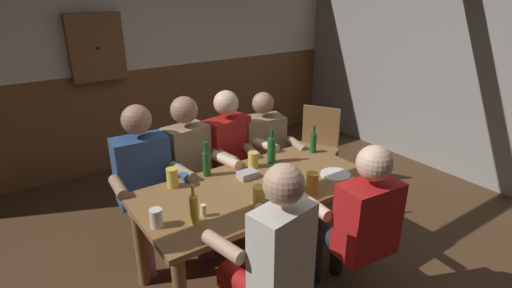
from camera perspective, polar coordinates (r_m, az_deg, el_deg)
The scene contains 26 objects.
ground_plane at distance 3.25m, azimuth 0.29°, elevation -17.56°, with size 6.75×6.75×0.00m, color #4C331E.
back_wall_upper at distance 4.83m, azimuth -18.39°, elevation 18.20°, with size 5.63×0.12×1.38m, color beige.
back_wall_wainscot at distance 5.05m, azimuth -16.69°, elevation 3.82°, with size 5.63×0.12×1.15m, color brown.
side_wall_concrete at distance 4.85m, azimuth 29.76°, elevation 9.58°, with size 0.12×4.99×2.53m, color gray.
dining_table at distance 2.91m, azimuth 0.07°, elevation -7.80°, with size 1.71×0.85×0.73m.
person_0 at distance 3.17m, azimuth -15.60°, elevation -4.57°, with size 0.57×0.53×1.25m.
person_1 at distance 3.29m, azimuth -8.99°, elevation -3.13°, with size 0.52×0.56×1.25m.
person_2 at distance 3.47m, azimuth -3.29°, elevation -1.59°, with size 0.58×0.56×1.25m.
person_3 at distance 3.67m, azimuth 1.46°, elevation -0.82°, with size 0.56×0.60×1.17m.
person_4 at distance 2.27m, azimuth 2.04°, elevation -15.66°, with size 0.52×0.55×1.26m.
person_5 at distance 2.68m, azimuth 14.49°, elevation -10.36°, with size 0.55×0.55×1.20m.
chair_empty_near_right at distance 4.23m, azimuth 8.67°, elevation -0.41°, with size 0.60×0.60×0.88m.
table_candle at distance 2.51m, azimuth -7.57°, elevation -9.44°, with size 0.04×0.04×0.08m, color #F9E08C.
condiment_caddy at distance 2.95m, azimuth -1.23°, elevation -4.41°, with size 0.14×0.10×0.05m, color #B2B7BC.
plate_0 at distance 3.06m, azimuth 11.33°, elevation -4.30°, with size 0.23×0.23×0.01m, color white.
bottle_0 at distance 3.40m, azimuth 8.23°, elevation 0.28°, with size 0.05×0.05×0.24m.
bottle_1 at distance 2.98m, azimuth -7.12°, elevation -2.66°, with size 0.06×0.06×0.27m.
bottle_2 at distance 2.42m, azimuth -8.88°, elevation -9.17°, with size 0.05×0.05×0.26m.
bottle_3 at distance 3.17m, azimuth 2.24°, elevation -0.77°, with size 0.07×0.07×0.29m.
pint_glass_0 at distance 2.85m, azimuth 3.13°, elevation -4.88°, with size 0.08×0.08×0.10m, color #4C2D19.
pint_glass_1 at distance 3.11m, azimuth -0.41°, elevation -2.27°, with size 0.08×0.08×0.12m, color #E5C64C.
pint_glass_2 at distance 2.87m, azimuth -11.91°, elevation -4.76°, with size 0.08×0.08×0.14m, color #E5C64C.
pint_glass_3 at distance 2.75m, azimuth 8.06°, elevation -5.59°, with size 0.08×0.08×0.15m, color gold.
pint_glass_4 at distance 2.61m, azimuth 0.44°, elevation -7.32°, with size 0.08×0.08×0.12m, color #E5C64C.
pint_glass_5 at distance 2.45m, azimuth -14.11°, elevation -10.26°, with size 0.08×0.08×0.11m, color white.
wall_dart_cabinet at distance 4.64m, azimuth -21.95°, elevation 12.75°, with size 0.56×0.15×0.70m.
Camera 1 is at (-1.45, -2.05, 2.07)m, focal length 27.88 mm.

